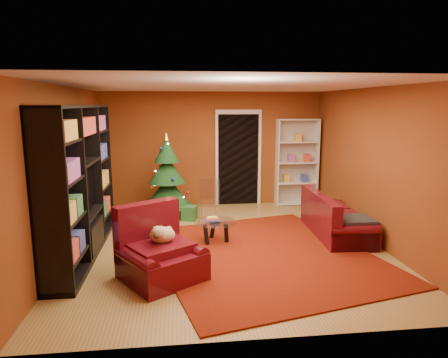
{
  "coord_description": "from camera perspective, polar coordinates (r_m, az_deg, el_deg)",
  "views": [
    {
      "loc": [
        -0.77,
        -6.32,
        2.32
      ],
      "look_at": [
        0.0,
        0.4,
        1.05
      ],
      "focal_mm": 32.0,
      "sensor_mm": 36.0,
      "label": 1
    }
  ],
  "objects": [
    {
      "name": "sofa",
      "position": [
        7.43,
        15.84,
        -4.86
      ],
      "size": [
        0.89,
        1.84,
        0.78
      ],
      "primitive_type": null,
      "rotation": [
        0.0,
        0.0,
        1.53
      ],
      "color": "#440911",
      "rests_on": "rug"
    },
    {
      "name": "coffee_table",
      "position": [
        6.84,
        -1.28,
        -7.52
      ],
      "size": [
        0.79,
        0.79,
        0.45
      ],
      "primitive_type": null,
      "rotation": [
        0.0,
        0.0,
        0.1
      ],
      "color": "gray",
      "rests_on": "rug"
    },
    {
      "name": "white_bookshelf",
      "position": [
        9.39,
        10.37,
        2.34
      ],
      "size": [
        0.96,
        0.37,
        2.05
      ],
      "primitive_type": null,
      "rotation": [
        0.0,
        0.0,
        -0.03
      ],
      "color": "white",
      "rests_on": "floor"
    },
    {
      "name": "armchair",
      "position": [
        5.45,
        -8.9,
        -10.09
      ],
      "size": [
        1.42,
        1.42,
        0.8
      ],
      "primitive_type": null,
      "rotation": [
        0.0,
        0.0,
        0.58
      ],
      "color": "#440911",
      "rests_on": "rug"
    },
    {
      "name": "wall_left",
      "position": [
        6.64,
        -21.79,
        1.03
      ],
      "size": [
        0.05,
        5.5,
        2.6
      ],
      "primitive_type": "cube",
      "color": "brown",
      "rests_on": "ground"
    },
    {
      "name": "gift_box_teal",
      "position": [
        8.15,
        -8.16,
        -4.92
      ],
      "size": [
        0.37,
        0.37,
        0.3
      ],
      "primitive_type": "cube",
      "rotation": [
        0.0,
        0.0,
        -0.27
      ],
      "color": "#236C76",
      "rests_on": "floor"
    },
    {
      "name": "wall_back",
      "position": [
        9.18,
        -1.7,
        4.25
      ],
      "size": [
        5.0,
        0.05,
        2.6
      ],
      "primitive_type": "cube",
      "color": "brown",
      "rests_on": "ground"
    },
    {
      "name": "dog",
      "position": [
        5.45,
        -8.78,
        -7.9
      ],
      "size": [
        0.5,
        0.47,
        0.26
      ],
      "primitive_type": null,
      "rotation": [
        0.0,
        0.0,
        0.58
      ],
      "color": "#CCBB8E",
      "rests_on": "armchair"
    },
    {
      "name": "acrylic_chair",
      "position": [
        7.89,
        -2.24,
        -3.52
      ],
      "size": [
        0.48,
        0.51,
        0.79
      ],
      "primitive_type": null,
      "rotation": [
        0.0,
        0.0,
        -0.2
      ],
      "color": "#66605B",
      "rests_on": "rug"
    },
    {
      "name": "ceiling",
      "position": [
        6.37,
        0.42,
        13.38
      ],
      "size": [
        5.0,
        5.5,
        0.05
      ],
      "primitive_type": "cube",
      "color": "silver",
      "rests_on": "wall_back"
    },
    {
      "name": "doorway",
      "position": [
        9.24,
        2.05,
        2.73
      ],
      "size": [
        1.06,
        0.6,
        2.16
      ],
      "primitive_type": null,
      "color": "black",
      "rests_on": "floor"
    },
    {
      "name": "floor",
      "position": [
        6.78,
        0.39,
        -9.59
      ],
      "size": [
        5.0,
        5.5,
        0.05
      ],
      "primitive_type": "cube",
      "color": "olive",
      "rests_on": "ground"
    },
    {
      "name": "media_unit",
      "position": [
        6.46,
        -19.89,
        -0.4
      ],
      "size": [
        0.47,
        3.01,
        2.31
      ],
      "primitive_type": null,
      "rotation": [
        0.0,
        0.0,
        -0.0
      ],
      "color": "black",
      "rests_on": "floor"
    },
    {
      "name": "rug",
      "position": [
        6.38,
        5.58,
        -10.63
      ],
      "size": [
        3.95,
        4.34,
        0.02
      ],
      "primitive_type": "cube",
      "rotation": [
        0.0,
        0.0,
        0.24
      ],
      "color": "#681808",
      "rests_on": "floor"
    },
    {
      "name": "gift_box_green",
      "position": [
        8.18,
        -4.97,
        -4.85
      ],
      "size": [
        0.35,
        0.35,
        0.29
      ],
      "primitive_type": "cube",
      "rotation": [
        0.0,
        0.0,
        -0.29
      ],
      "color": "#1E5D28",
      "rests_on": "floor"
    },
    {
      "name": "wall_right",
      "position": [
        7.2,
        20.79,
        1.8
      ],
      "size": [
        0.05,
        5.5,
        2.6
      ],
      "primitive_type": "cube",
      "color": "brown",
      "rests_on": "ground"
    },
    {
      "name": "christmas_tree",
      "position": [
        8.31,
        -8.12,
        0.41
      ],
      "size": [
        1.16,
        1.16,
        1.77
      ],
      "primitive_type": null,
      "rotation": [
        0.0,
        0.0,
        -0.18
      ],
      "color": "#0F3416",
      "rests_on": "floor"
    }
  ]
}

